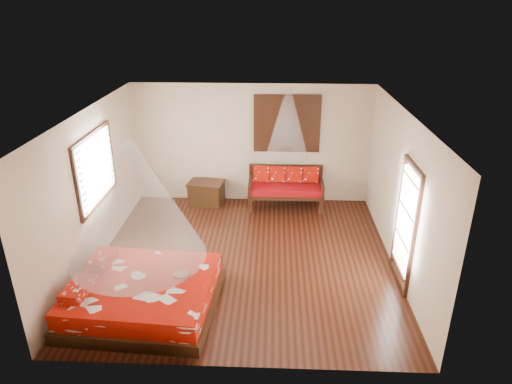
# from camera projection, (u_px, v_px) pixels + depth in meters

# --- Properties ---
(room) EXTENTS (5.54, 5.54, 2.84)m
(room) POSITION_uv_depth(u_px,v_px,m) (244.00, 191.00, 8.09)
(room) COLOR black
(room) RESTS_ON ground
(bed) EXTENTS (2.37, 2.17, 0.65)m
(bed) POSITION_uv_depth(u_px,v_px,m) (143.00, 294.00, 7.19)
(bed) COLOR black
(bed) RESTS_ON floor
(daybed) EXTENTS (1.73, 0.77, 0.94)m
(daybed) POSITION_uv_depth(u_px,v_px,m) (286.00, 186.00, 10.59)
(daybed) COLOR black
(daybed) RESTS_ON floor
(storage_chest) EXTENTS (0.89, 0.71, 0.55)m
(storage_chest) POSITION_uv_depth(u_px,v_px,m) (207.00, 193.00, 10.83)
(storage_chest) COLOR black
(storage_chest) RESTS_ON floor
(shutter_panel) EXTENTS (1.52, 0.06, 1.32)m
(shutter_panel) POSITION_uv_depth(u_px,v_px,m) (287.00, 124.00, 10.35)
(shutter_panel) COLOR black
(shutter_panel) RESTS_ON wall_back
(window_left) EXTENTS (0.10, 1.74, 1.34)m
(window_left) POSITION_uv_depth(u_px,v_px,m) (96.00, 169.00, 8.26)
(window_left) COLOR black
(window_left) RESTS_ON wall_left
(glazed_door) EXTENTS (0.08, 1.02, 2.16)m
(glazed_door) POSITION_uv_depth(u_px,v_px,m) (405.00, 226.00, 7.57)
(glazed_door) COLOR black
(glazed_door) RESTS_ON floor
(wine_tray) EXTENTS (0.25, 0.25, 0.20)m
(wine_tray) POSITION_uv_depth(u_px,v_px,m) (181.00, 272.00, 7.23)
(wine_tray) COLOR brown
(wine_tray) RESTS_ON bed
(mosquito_net_main) EXTENTS (2.03, 2.03, 1.80)m
(mosquito_net_main) POSITION_uv_depth(u_px,v_px,m) (133.00, 203.00, 6.56)
(mosquito_net_main) COLOR white
(mosquito_net_main) RESTS_ON ceiling
(mosquito_net_daybed) EXTENTS (0.96, 0.96, 1.50)m
(mosquito_net_daybed) POSITION_uv_depth(u_px,v_px,m) (288.00, 125.00, 9.89)
(mosquito_net_daybed) COLOR white
(mosquito_net_daybed) RESTS_ON ceiling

